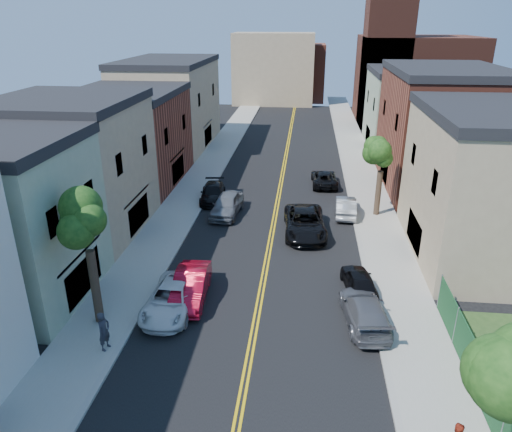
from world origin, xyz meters
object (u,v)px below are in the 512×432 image
(black_car_left, at_px, (213,193))
(dark_car_right_far, at_px, (324,178))
(white_pickup, at_px, (172,299))
(grey_car_right, at_px, (365,311))
(red_sedan, at_px, (191,286))
(grey_car_left, at_px, (227,205))
(black_car_right, at_px, (359,281))
(black_suv_lane, at_px, (305,223))
(silver_car_right, at_px, (346,206))
(pedestrian_left, at_px, (104,331))

(black_car_left, distance_m, dark_car_right_far, 10.79)
(white_pickup, xyz_separation_m, dark_car_right_far, (8.55, 21.55, -0.05))
(grey_car_right, relative_size, dark_car_right_far, 1.04)
(black_car_left, height_order, dark_car_right_far, black_car_left)
(white_pickup, distance_m, black_car_left, 16.49)
(red_sedan, bearing_deg, grey_car_left, 86.62)
(grey_car_right, xyz_separation_m, dark_car_right_far, (-1.49, 21.62, -0.06))
(black_car_right, height_order, black_suv_lane, black_suv_lane)
(white_pickup, bearing_deg, dark_car_right_far, 69.58)
(grey_car_left, xyz_separation_m, black_car_left, (-1.70, 2.95, -0.15))
(silver_car_right, bearing_deg, black_suv_lane, 53.38)
(red_sedan, relative_size, grey_car_left, 0.98)
(black_car_right, relative_size, silver_car_right, 0.90)
(grey_car_left, height_order, black_car_right, grey_car_left)
(white_pickup, xyz_separation_m, black_car_right, (10.04, 2.99, -0.05))
(dark_car_right_far, xyz_separation_m, pedestrian_left, (-10.71, -25.16, 0.44))
(dark_car_right_far, bearing_deg, black_car_left, 25.54)
(dark_car_right_far, relative_size, black_suv_lane, 0.79)
(red_sedan, relative_size, black_suv_lane, 0.79)
(white_pickup, distance_m, black_car_right, 10.47)
(dark_car_right_far, bearing_deg, black_car_right, 91.95)
(black_car_left, bearing_deg, black_car_right, -56.77)
(grey_car_left, distance_m, silver_car_right, 9.34)
(silver_car_right, bearing_deg, dark_car_right_far, -75.64)
(black_suv_lane, relative_size, pedestrian_left, 3.19)
(grey_car_right, distance_m, silver_car_right, 14.48)
(grey_car_left, xyz_separation_m, black_suv_lane, (6.14, -2.97, 0.01))
(pedestrian_left, bearing_deg, grey_car_right, -59.95)
(white_pickup, relative_size, grey_car_right, 1.03)
(black_car_right, relative_size, pedestrian_left, 2.03)
(grey_car_right, relative_size, silver_car_right, 1.15)
(grey_car_right, distance_m, black_suv_lane, 11.07)
(grey_car_right, distance_m, pedestrian_left, 12.71)
(black_suv_lane, bearing_deg, white_pickup, -127.22)
(grey_car_left, bearing_deg, white_pickup, -88.65)
(red_sedan, distance_m, pedestrian_left, 5.65)
(red_sedan, height_order, silver_car_right, red_sedan)
(black_car_left, bearing_deg, white_pickup, -92.66)
(black_car_left, xyz_separation_m, pedestrian_left, (-1.20, -20.07, 0.42))
(black_suv_lane, bearing_deg, grey_car_left, 150.11)
(red_sedan, bearing_deg, black_car_right, 7.33)
(red_sedan, distance_m, black_car_right, 9.47)
(silver_car_right, relative_size, pedestrian_left, 2.26)
(white_pickup, height_order, black_car_right, white_pickup)
(black_car_right, xyz_separation_m, dark_car_right_far, (-1.49, 18.56, 0.00))
(white_pickup, relative_size, silver_car_right, 1.19)
(red_sedan, xyz_separation_m, dark_car_right_far, (7.81, 20.32, -0.13))
(grey_car_left, distance_m, black_car_left, 3.41)
(grey_car_right, bearing_deg, black_car_right, -96.22)
(red_sedan, height_order, white_pickup, red_sedan)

